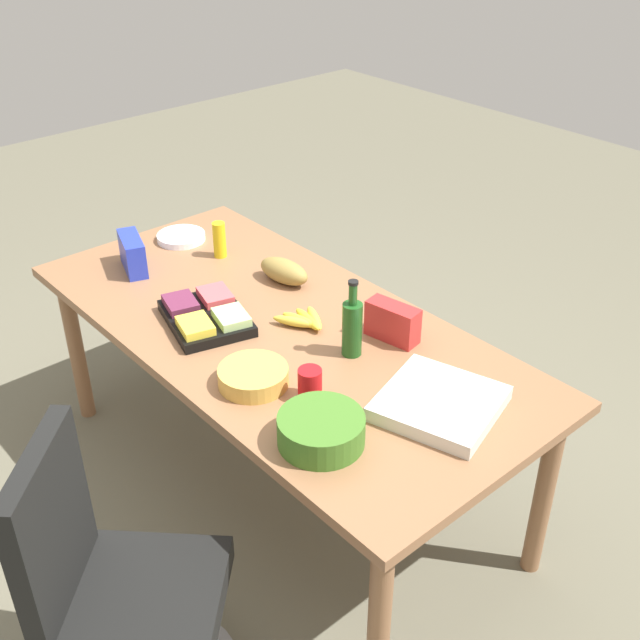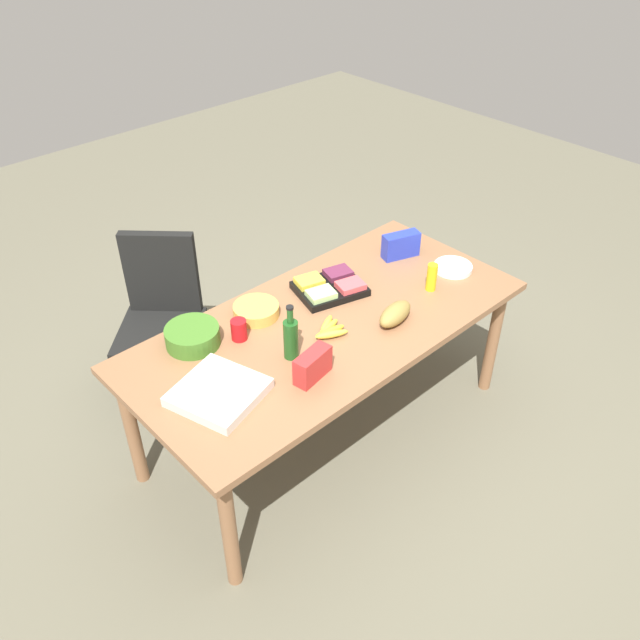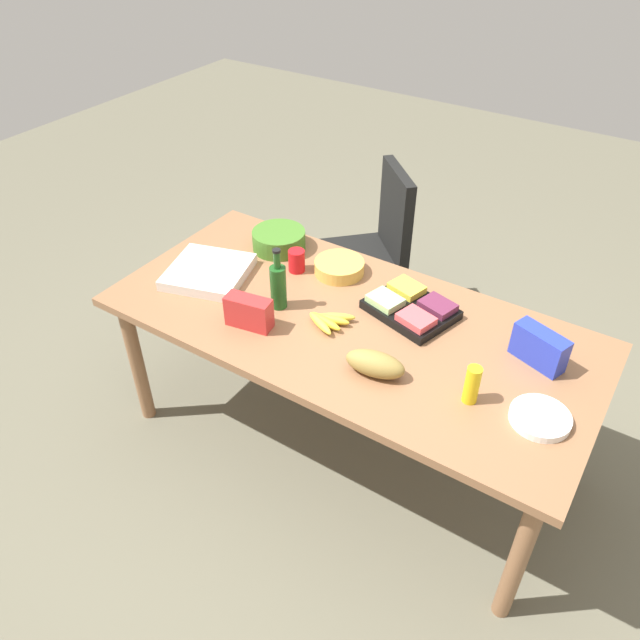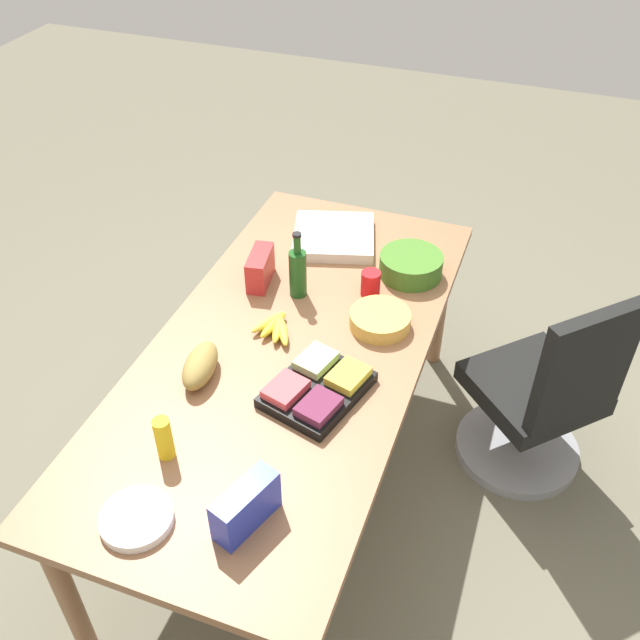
{
  "view_description": "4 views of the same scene",
  "coord_description": "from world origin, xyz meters",
  "px_view_note": "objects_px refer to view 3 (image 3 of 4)",
  "views": [
    {
      "loc": [
        -2.0,
        1.54,
        2.37
      ],
      "look_at": [
        -0.13,
        -0.1,
        0.83
      ],
      "focal_mm": 44.03,
      "sensor_mm": 36.0,
      "label": 1
    },
    {
      "loc": [
        -1.89,
        -1.98,
        2.85
      ],
      "look_at": [
        -0.04,
        0.01,
        0.81
      ],
      "focal_mm": 37.17,
      "sensor_mm": 36.0,
      "label": 2
    },
    {
      "loc": [
        1.05,
        -1.84,
        2.45
      ],
      "look_at": [
        -0.09,
        -0.09,
        0.81
      ],
      "focal_mm": 34.7,
      "sensor_mm": 36.0,
      "label": 3
    },
    {
      "loc": [
        1.86,
        0.8,
        2.6
      ],
      "look_at": [
        -0.09,
        0.1,
        0.88
      ],
      "focal_mm": 40.0,
      "sensor_mm": 36.0,
      "label": 4
    }
  ],
  "objects_px": {
    "salad_bowl": "(279,240)",
    "wine_bottle": "(278,285)",
    "chip_bag_red": "(249,312)",
    "paper_plate_stack": "(540,418)",
    "bread_loaf": "(375,364)",
    "chip_bag_blue": "(539,347)",
    "conference_table": "(349,334)",
    "red_solo_cup": "(297,261)",
    "banana_bunch": "(328,320)",
    "pizza_box": "(208,272)",
    "mustard_bottle": "(472,385)",
    "fruit_platter": "(411,307)",
    "chip_bowl": "(339,267)",
    "office_chair": "(366,267)"
  },
  "relations": [
    {
      "from": "salad_bowl",
      "to": "wine_bottle",
      "type": "bearing_deg",
      "value": -53.97
    },
    {
      "from": "chip_bag_red",
      "to": "paper_plate_stack",
      "type": "bearing_deg",
      "value": 6.22
    },
    {
      "from": "salad_bowl",
      "to": "bread_loaf",
      "type": "relative_size",
      "value": 1.12
    },
    {
      "from": "chip_bag_blue",
      "to": "wine_bottle",
      "type": "height_order",
      "value": "wine_bottle"
    },
    {
      "from": "chip_bag_blue",
      "to": "paper_plate_stack",
      "type": "distance_m",
      "value": 0.33
    },
    {
      "from": "conference_table",
      "to": "red_solo_cup",
      "type": "relative_size",
      "value": 19.47
    },
    {
      "from": "banana_bunch",
      "to": "pizza_box",
      "type": "bearing_deg",
      "value": 179.71
    },
    {
      "from": "paper_plate_stack",
      "to": "wine_bottle",
      "type": "bearing_deg",
      "value": 177.73
    },
    {
      "from": "chip_bag_red",
      "to": "bread_loaf",
      "type": "bearing_deg",
      "value": 2.55
    },
    {
      "from": "conference_table",
      "to": "chip_bag_blue",
      "type": "bearing_deg",
      "value": 13.03
    },
    {
      "from": "wine_bottle",
      "to": "mustard_bottle",
      "type": "distance_m",
      "value": 0.95
    },
    {
      "from": "red_solo_cup",
      "to": "banana_bunch",
      "type": "relative_size",
      "value": 0.55
    },
    {
      "from": "wine_bottle",
      "to": "conference_table",
      "type": "bearing_deg",
      "value": 14.68
    },
    {
      "from": "pizza_box",
      "to": "chip_bag_red",
      "type": "xyz_separation_m",
      "value": [
        0.4,
        -0.19,
        0.04
      ]
    },
    {
      "from": "chip_bag_blue",
      "to": "fruit_platter",
      "type": "bearing_deg",
      "value": 178.68
    },
    {
      "from": "fruit_platter",
      "to": "red_solo_cup",
      "type": "distance_m",
      "value": 0.62
    },
    {
      "from": "bread_loaf",
      "to": "pizza_box",
      "type": "bearing_deg",
      "value": 170.73
    },
    {
      "from": "chip_bowl",
      "to": "chip_bag_red",
      "type": "bearing_deg",
      "value": -101.08
    },
    {
      "from": "conference_table",
      "to": "salad_bowl",
      "type": "distance_m",
      "value": 0.7
    },
    {
      "from": "conference_table",
      "to": "paper_plate_stack",
      "type": "relative_size",
      "value": 9.73
    },
    {
      "from": "chip_bowl",
      "to": "pizza_box",
      "type": "xyz_separation_m",
      "value": [
        -0.51,
        -0.37,
        -0.01
      ]
    },
    {
      "from": "chip_bowl",
      "to": "chip_bag_red",
      "type": "height_order",
      "value": "chip_bag_red"
    },
    {
      "from": "fruit_platter",
      "to": "mustard_bottle",
      "type": "xyz_separation_m",
      "value": [
        0.42,
        -0.36,
        0.05
      ]
    },
    {
      "from": "paper_plate_stack",
      "to": "chip_bag_red",
      "type": "height_order",
      "value": "chip_bag_red"
    },
    {
      "from": "red_solo_cup",
      "to": "chip_bag_red",
      "type": "bearing_deg",
      "value": -80.9
    },
    {
      "from": "salad_bowl",
      "to": "paper_plate_stack",
      "type": "distance_m",
      "value": 1.55
    },
    {
      "from": "salad_bowl",
      "to": "chip_bag_blue",
      "type": "bearing_deg",
      "value": -5.91
    },
    {
      "from": "fruit_platter",
      "to": "bread_loaf",
      "type": "bearing_deg",
      "value": -82.41
    },
    {
      "from": "wine_bottle",
      "to": "chip_bag_red",
      "type": "distance_m",
      "value": 0.19
    },
    {
      "from": "conference_table",
      "to": "chip_bowl",
      "type": "height_order",
      "value": "chip_bowl"
    },
    {
      "from": "banana_bunch",
      "to": "chip_bowl",
      "type": "bearing_deg",
      "value": 114.91
    },
    {
      "from": "fruit_platter",
      "to": "salad_bowl",
      "type": "bearing_deg",
      "value": 170.92
    },
    {
      "from": "paper_plate_stack",
      "to": "bread_loaf",
      "type": "bearing_deg",
      "value": -170.28
    },
    {
      "from": "fruit_platter",
      "to": "banana_bunch",
      "type": "distance_m",
      "value": 0.37
    },
    {
      "from": "chip_bowl",
      "to": "bread_loaf",
      "type": "relative_size",
      "value": 1.0
    },
    {
      "from": "bread_loaf",
      "to": "wine_bottle",
      "type": "bearing_deg",
      "value": 165.0
    },
    {
      "from": "conference_table",
      "to": "banana_bunch",
      "type": "relative_size",
      "value": 10.76
    },
    {
      "from": "office_chair",
      "to": "bread_loaf",
      "type": "relative_size",
      "value": 4.12
    },
    {
      "from": "bread_loaf",
      "to": "office_chair",
      "type": "bearing_deg",
      "value": 120.24
    },
    {
      "from": "fruit_platter",
      "to": "bread_loaf",
      "type": "distance_m",
      "value": 0.43
    },
    {
      "from": "office_chair",
      "to": "banana_bunch",
      "type": "xyz_separation_m",
      "value": [
        0.38,
        -1.04,
        0.44
      ]
    },
    {
      "from": "wine_bottle",
      "to": "bread_loaf",
      "type": "xyz_separation_m",
      "value": [
        0.57,
        -0.15,
        -0.06
      ]
    },
    {
      "from": "banana_bunch",
      "to": "mustard_bottle",
      "type": "distance_m",
      "value": 0.69
    },
    {
      "from": "pizza_box",
      "to": "paper_plate_stack",
      "type": "relative_size",
      "value": 1.64
    },
    {
      "from": "fruit_platter",
      "to": "pizza_box",
      "type": "height_order",
      "value": "fruit_platter"
    },
    {
      "from": "office_chair",
      "to": "fruit_platter",
      "type": "bearing_deg",
      "value": -50.28
    },
    {
      "from": "fruit_platter",
      "to": "paper_plate_stack",
      "type": "relative_size",
      "value": 1.92
    },
    {
      "from": "salad_bowl",
      "to": "red_solo_cup",
      "type": "height_order",
      "value": "red_solo_cup"
    },
    {
      "from": "mustard_bottle",
      "to": "office_chair",
      "type": "bearing_deg",
      "value": 133.21
    },
    {
      "from": "red_solo_cup",
      "to": "mustard_bottle",
      "type": "bearing_deg",
      "value": -19.59
    }
  ]
}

